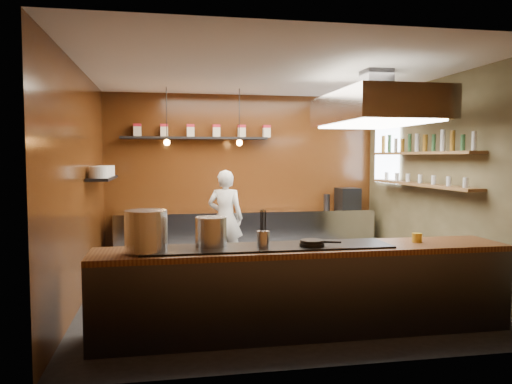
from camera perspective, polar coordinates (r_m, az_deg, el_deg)
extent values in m
plane|color=black|center=(7.03, 1.87, -11.35)|extent=(5.00, 5.00, 0.00)
plane|color=#37140A|center=(9.24, -1.41, 1.78)|extent=(5.00, 0.00, 5.00)
plane|color=#37140A|center=(6.71, -19.44, 0.70)|extent=(0.00, 5.00, 5.00)
plane|color=#433E26|center=(7.71, 20.36, 1.08)|extent=(0.00, 5.00, 5.00)
plane|color=silver|center=(6.87, 1.93, 13.56)|extent=(5.00, 5.00, 0.00)
plane|color=white|center=(9.19, 14.71, 4.13)|extent=(0.00, 1.00, 1.00)
cube|color=silver|center=(9.02, -1.07, -4.98)|extent=(4.60, 0.65, 0.90)
cube|color=#38383D|center=(5.42, 5.57, -11.33)|extent=(4.40, 0.70, 0.86)
cube|color=brown|center=(5.31, 5.60, -6.54)|extent=(4.40, 0.72, 0.06)
cube|color=black|center=(5.21, 1.35, -6.29)|extent=(2.60, 0.55, 0.02)
cube|color=black|center=(9.00, -6.98, 6.15)|extent=(2.60, 0.26, 0.04)
cube|color=black|center=(7.68, -17.10, 1.52)|extent=(0.30, 1.40, 0.04)
cube|color=brown|center=(7.89, 18.32, 4.24)|extent=(0.26, 2.80, 0.04)
cube|color=brown|center=(7.90, 18.24, 0.83)|extent=(0.26, 2.80, 0.04)
cube|color=#38383D|center=(6.87, 13.58, 12.18)|extent=(0.35, 0.35, 0.30)
cube|color=silver|center=(6.83, 13.53, 9.27)|extent=(1.20, 2.00, 0.40)
cube|color=white|center=(6.81, 13.50, 7.51)|extent=(1.00, 1.80, 0.02)
cylinder|color=black|center=(8.35, -10.19, 8.69)|extent=(0.01, 0.01, 0.90)
sphere|color=orange|center=(8.32, -10.15, 5.60)|extent=(0.10, 0.10, 0.10)
cylinder|color=black|center=(8.44, -1.92, 8.70)|extent=(0.01, 0.01, 0.90)
sphere|color=orange|center=(8.41, -1.91, 5.64)|extent=(0.10, 0.10, 0.10)
cube|color=beige|center=(9.00, -13.40, 6.74)|extent=(0.13, 0.13, 0.17)
cube|color=maroon|center=(9.01, -13.41, 7.44)|extent=(0.13, 0.13, 0.05)
cube|color=beige|center=(8.99, -10.45, 6.78)|extent=(0.13, 0.13, 0.17)
cube|color=maroon|center=(9.00, -10.45, 7.48)|extent=(0.13, 0.13, 0.05)
cube|color=beige|center=(9.00, -7.50, 6.81)|extent=(0.13, 0.13, 0.17)
cube|color=maroon|center=(9.01, -7.50, 7.51)|extent=(0.13, 0.13, 0.05)
cube|color=beige|center=(9.04, -4.56, 6.82)|extent=(0.13, 0.13, 0.17)
cube|color=maroon|center=(9.04, -4.56, 7.52)|extent=(0.14, 0.13, 0.05)
cube|color=beige|center=(9.10, -1.66, 6.82)|extent=(0.13, 0.13, 0.17)
cube|color=maroon|center=(9.10, -1.66, 7.51)|extent=(0.14, 0.13, 0.05)
cube|color=beige|center=(9.18, 1.20, 6.79)|extent=(0.13, 0.13, 0.17)
cube|color=maroon|center=(9.18, 1.20, 7.48)|extent=(0.14, 0.13, 0.05)
cylinder|color=silver|center=(7.23, -17.53, 2.15)|extent=(0.26, 0.26, 0.16)
cylinder|color=silver|center=(7.52, -17.25, 2.23)|extent=(0.26, 0.26, 0.16)
cylinder|color=silver|center=(7.82, -16.99, 2.30)|extent=(0.26, 0.26, 0.16)
cylinder|color=silver|center=(8.12, -16.75, 2.36)|extent=(0.26, 0.26, 0.16)
cylinder|color=silver|center=(6.78, 23.65, 5.36)|extent=(0.06, 0.06, 0.24)
cylinder|color=#2D5933|center=(6.98, 22.56, 5.34)|extent=(0.06, 0.06, 0.24)
cylinder|color=#8C601E|center=(7.18, 21.53, 5.32)|extent=(0.06, 0.06, 0.24)
cylinder|color=silver|center=(7.38, 20.56, 5.31)|extent=(0.06, 0.06, 0.24)
cylinder|color=#2D5933|center=(7.58, 19.63, 5.29)|extent=(0.06, 0.06, 0.24)
cylinder|color=#8C601E|center=(7.79, 18.76, 5.27)|extent=(0.06, 0.06, 0.24)
cylinder|color=silver|center=(7.99, 17.93, 5.25)|extent=(0.06, 0.06, 0.24)
cylinder|color=#2D5933|center=(8.20, 17.15, 5.23)|extent=(0.06, 0.06, 0.24)
cylinder|color=#8C601E|center=(8.41, 16.40, 5.21)|extent=(0.06, 0.06, 0.24)
cylinder|color=silver|center=(8.62, 15.69, 5.19)|extent=(0.06, 0.06, 0.24)
cylinder|color=#2D5933|center=(8.84, 15.01, 5.17)|extent=(0.06, 0.06, 0.24)
cylinder|color=#8C601E|center=(9.05, 14.37, 5.15)|extent=(0.06, 0.06, 0.24)
cylinder|color=silver|center=(6.91, 22.83, 0.99)|extent=(0.07, 0.07, 0.13)
cylinder|color=silver|center=(7.23, 21.17, 1.16)|extent=(0.07, 0.07, 0.13)
cylinder|color=silver|center=(7.56, 19.65, 1.31)|extent=(0.07, 0.07, 0.13)
cylinder|color=silver|center=(7.89, 18.26, 1.45)|extent=(0.07, 0.07, 0.13)
cylinder|color=silver|center=(8.23, 16.98, 1.57)|extent=(0.07, 0.07, 0.13)
cylinder|color=silver|center=(8.57, 15.80, 1.69)|extent=(0.07, 0.07, 0.13)
cylinder|color=silver|center=(8.92, 14.71, 1.79)|extent=(0.07, 0.07, 0.13)
cylinder|color=silver|center=(5.02, -12.46, -4.34)|extent=(0.53, 0.53, 0.40)
cylinder|color=#BBBEC2|center=(5.19, -5.17, -4.54)|extent=(0.34, 0.34, 0.30)
cylinder|color=silver|center=(5.12, 0.82, -5.40)|extent=(0.14, 0.14, 0.17)
cylinder|color=black|center=(5.23, 6.41, -5.99)|extent=(0.26, 0.26, 0.03)
cylinder|color=black|center=(5.22, 6.42, -5.64)|extent=(0.24, 0.24, 0.03)
cylinder|color=black|center=(5.22, 8.73, -5.67)|extent=(0.18, 0.08, 0.02)
cylinder|color=yellow|center=(5.82, 17.93, -4.99)|extent=(0.14, 0.14, 0.10)
cube|color=black|center=(9.47, 10.44, -0.70)|extent=(0.42, 0.40, 0.38)
imported|color=white|center=(8.49, -3.52, -3.01)|extent=(0.69, 0.56, 1.65)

